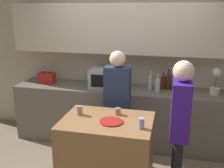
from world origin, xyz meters
The scene contains 17 objects.
back_wall centered at (0.00, 1.66, 1.54)m, with size 6.40×0.40×2.70m.
back_counter centered at (0.00, 1.39, 0.46)m, with size 3.60×0.62×0.92m.
kitchen_island centered at (-0.01, 0.18, 0.46)m, with size 1.03×0.74×0.91m.
microwave centered at (-0.31, 1.39, 1.07)m, with size 0.52×0.39×0.30m.
toaster centered at (-1.35, 1.40, 1.01)m, with size 0.26×0.16×0.18m.
potted_plant centered at (1.30, 1.40, 1.11)m, with size 0.14×0.14×0.39m.
bottle_0 centered at (0.36, 1.44, 1.03)m, with size 0.07×0.07×0.30m.
bottle_1 centered at (0.48, 1.32, 1.02)m, with size 0.08×0.08×0.27m.
bottle_2 centered at (0.55, 1.51, 1.02)m, with size 0.08×0.08×0.27m.
bottle_3 centered at (0.63, 1.51, 1.04)m, with size 0.08×0.08×0.32m.
bottle_4 centered at (0.73, 1.49, 1.01)m, with size 0.09×0.09×0.24m.
plate_on_island centered at (0.05, 0.12, 0.92)m, with size 0.26×0.26×0.01m.
cup_0 centered at (0.39, 0.04, 0.97)m, with size 0.07×0.07×0.12m.
cup_1 centered at (0.08, 0.35, 0.96)m, with size 0.07×0.07×0.08m.
cup_2 centered at (-0.36, 0.24, 0.97)m, with size 0.07×0.07×0.11m.
person_left centered at (-0.02, 0.81, 0.95)m, with size 0.34×0.21×1.60m.
person_center centered at (0.78, 0.18, 0.97)m, with size 0.21×0.34×1.63m.
Camera 1 is at (0.67, -2.46, 2.13)m, focal length 42.00 mm.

